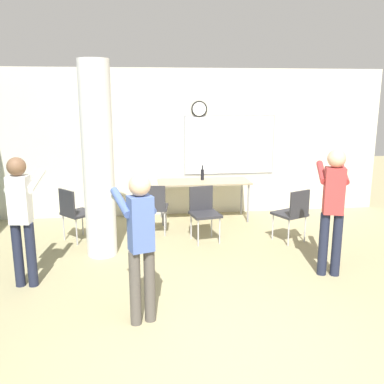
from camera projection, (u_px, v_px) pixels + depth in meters
ground_plane at (239, 372)px, 3.68m from camera, size 24.00×24.00×0.00m
wall_back at (181, 143)px, 8.26m from camera, size 8.00×0.15×2.80m
support_pillar at (98, 161)px, 6.07m from camera, size 0.44×0.44×2.80m
folding_table at (204, 184)px, 7.95m from camera, size 1.70×0.64×0.75m
bottle_on_table at (202, 174)px, 8.03m from camera, size 0.06×0.06×0.28m
chair_mid_room at (293, 211)px, 6.78m from camera, size 0.58×0.58×0.87m
chair_table_front at (204, 210)px, 6.88m from camera, size 0.51×0.51×0.87m
chair_near_pillar at (75, 211)px, 6.83m from camera, size 0.62×0.62×0.87m
chair_table_left at (154, 205)px, 7.16m from camera, size 0.49×0.49×0.87m
person_playing_side at (333, 202)px, 5.46m from camera, size 0.49×0.69×1.66m
person_watching_back at (21, 212)px, 5.14m from camera, size 0.41×0.62×1.62m
person_playing_front at (140, 237)px, 4.30m from camera, size 0.48×0.63×1.58m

